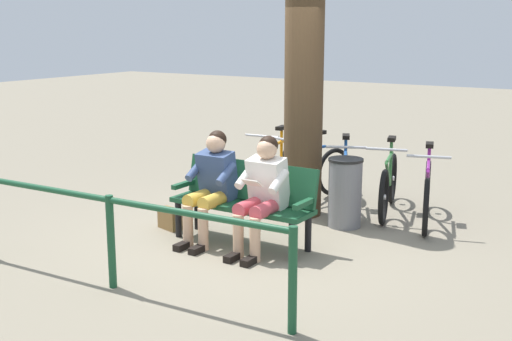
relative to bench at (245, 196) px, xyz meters
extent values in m
plane|color=gray|center=(-0.04, 0.06, -0.51)|extent=(40.00, 40.00, 0.00)
cube|color=#194C2D|center=(0.00, 0.08, -0.08)|extent=(1.60, 0.45, 0.05)
cube|color=#194C2D|center=(0.00, -0.11, 0.15)|extent=(1.60, 0.15, 0.42)
cube|color=#194C2D|center=(-0.76, 0.09, 0.05)|extent=(0.06, 0.40, 0.05)
cube|color=#194C2D|center=(0.76, 0.08, 0.05)|extent=(0.06, 0.40, 0.05)
cylinder|color=black|center=(-0.72, 0.26, -0.31)|extent=(0.07, 0.07, 0.40)
cylinder|color=black|center=(0.72, 0.25, -0.31)|extent=(0.07, 0.07, 0.40)
cylinder|color=black|center=(-0.72, -0.08, -0.31)|extent=(0.07, 0.07, 0.40)
cylinder|color=black|center=(0.72, -0.09, -0.31)|extent=(0.07, 0.07, 0.40)
cube|color=white|center=(-0.32, 0.06, 0.20)|extent=(0.38, 0.31, 0.55)
sphere|color=#D8A884|center=(-0.32, 0.08, 0.56)|extent=(0.21, 0.21, 0.21)
sphere|color=black|center=(-0.32, 0.05, 0.59)|extent=(0.20, 0.20, 0.20)
cylinder|color=#D84C59|center=(-0.42, 0.26, -0.02)|extent=(0.15, 0.40, 0.15)
cylinder|color=#D8A884|center=(-0.42, 0.46, -0.28)|extent=(0.11, 0.11, 0.45)
cube|color=black|center=(-0.42, 0.56, -0.47)|extent=(0.09, 0.22, 0.07)
cylinder|color=white|center=(-0.52, 0.18, 0.27)|extent=(0.09, 0.31, 0.23)
cylinder|color=#D84C59|center=(-0.22, 0.26, -0.02)|extent=(0.15, 0.40, 0.15)
cylinder|color=#D8A884|center=(-0.22, 0.46, -0.28)|extent=(0.11, 0.11, 0.45)
cube|color=black|center=(-0.22, 0.56, -0.47)|extent=(0.09, 0.22, 0.07)
cylinder|color=white|center=(-0.12, 0.18, 0.27)|extent=(0.09, 0.31, 0.23)
cube|color=silver|center=(-0.32, 0.36, 0.26)|extent=(0.20, 0.12, 0.09)
cube|color=#334772|center=(0.32, 0.06, 0.20)|extent=(0.38, 0.31, 0.55)
sphere|color=#D8A884|center=(0.32, 0.08, 0.56)|extent=(0.21, 0.21, 0.21)
sphere|color=black|center=(0.32, 0.05, 0.59)|extent=(0.20, 0.20, 0.20)
cylinder|color=gold|center=(0.22, 0.26, -0.02)|extent=(0.15, 0.40, 0.15)
cylinder|color=#D8A884|center=(0.22, 0.46, -0.28)|extent=(0.11, 0.11, 0.45)
cube|color=black|center=(0.22, 0.56, -0.47)|extent=(0.09, 0.22, 0.07)
cylinder|color=#334772|center=(0.12, 0.18, 0.27)|extent=(0.09, 0.31, 0.23)
cylinder|color=gold|center=(0.42, 0.26, -0.02)|extent=(0.15, 0.40, 0.15)
cylinder|color=#D8A884|center=(0.42, 0.46, -0.28)|extent=(0.11, 0.11, 0.45)
cube|color=black|center=(0.42, 0.56, -0.47)|extent=(0.09, 0.22, 0.07)
cylinder|color=#334772|center=(0.52, 0.18, 0.27)|extent=(0.09, 0.31, 0.23)
cube|color=olive|center=(0.99, 0.07, -0.39)|extent=(0.33, 0.21, 0.24)
cylinder|color=#4C3823|center=(-0.01, -1.28, 1.24)|extent=(0.47, 0.47, 3.49)
cylinder|color=slate|center=(-0.67, -1.09, -0.12)|extent=(0.38, 0.38, 0.78)
cylinder|color=black|center=(-0.67, -1.09, 0.28)|extent=(0.40, 0.40, 0.03)
torus|color=black|center=(-1.58, -1.23, -0.18)|extent=(0.25, 0.65, 0.66)
cylinder|color=silver|center=(-1.58, -1.23, -0.18)|extent=(0.07, 0.07, 0.06)
torus|color=black|center=(-1.28, -2.21, -0.18)|extent=(0.25, 0.65, 0.66)
cylinder|color=silver|center=(-1.28, -2.21, -0.18)|extent=(0.07, 0.07, 0.06)
cylinder|color=#8C268C|center=(-1.43, -1.72, 0.20)|extent=(0.22, 0.62, 0.04)
cylinder|color=#8C268C|center=(-1.46, -1.65, 0.00)|extent=(0.21, 0.58, 0.43)
cylinder|color=#8C268C|center=(-1.38, -1.90, 0.12)|extent=(0.04, 0.04, 0.55)
cube|color=black|center=(-1.38, -1.90, 0.40)|extent=(0.15, 0.24, 0.05)
cylinder|color=#B2B2B7|center=(-1.55, -1.33, 0.37)|extent=(0.47, 0.17, 0.03)
torus|color=black|center=(-1.02, -1.41, -0.18)|extent=(0.23, 0.65, 0.66)
cylinder|color=silver|center=(-1.02, -1.41, -0.18)|extent=(0.06, 0.07, 0.06)
torus|color=black|center=(-0.76, -2.39, -0.18)|extent=(0.23, 0.65, 0.66)
cylinder|color=silver|center=(-0.76, -2.39, -0.18)|extent=(0.06, 0.07, 0.06)
cylinder|color=#337238|center=(-0.89, -1.90, 0.20)|extent=(0.20, 0.62, 0.04)
cylinder|color=#337238|center=(-0.91, -1.82, 0.00)|extent=(0.19, 0.59, 0.43)
cylinder|color=#337238|center=(-0.84, -2.07, 0.12)|extent=(0.04, 0.04, 0.55)
cube|color=black|center=(-0.84, -2.07, 0.40)|extent=(0.14, 0.24, 0.05)
cylinder|color=#B2B2B7|center=(-0.99, -1.50, 0.37)|extent=(0.47, 0.16, 0.03)
torus|color=black|center=(-0.58, -1.30, -0.18)|extent=(0.33, 0.62, 0.66)
cylinder|color=silver|center=(-0.58, -1.30, -0.18)|extent=(0.07, 0.08, 0.06)
torus|color=black|center=(-0.15, -2.22, -0.18)|extent=(0.33, 0.62, 0.66)
cylinder|color=silver|center=(-0.15, -2.22, -0.18)|extent=(0.07, 0.08, 0.06)
cylinder|color=#1E519E|center=(-0.36, -1.76, 0.20)|extent=(0.30, 0.59, 0.04)
cylinder|color=#1E519E|center=(-0.40, -1.69, 0.00)|extent=(0.29, 0.56, 0.43)
cylinder|color=#1E519E|center=(-0.29, -1.92, 0.12)|extent=(0.04, 0.04, 0.55)
cube|color=black|center=(-0.29, -1.92, 0.40)|extent=(0.17, 0.24, 0.05)
cylinder|color=#B2B2B7|center=(-0.53, -1.39, 0.37)|extent=(0.45, 0.23, 0.03)
torus|color=black|center=(0.35, -1.36, -0.18)|extent=(0.25, 0.65, 0.66)
cylinder|color=silver|center=(0.35, -1.36, -0.18)|extent=(0.07, 0.07, 0.06)
torus|color=black|center=(0.06, -2.34, -0.18)|extent=(0.25, 0.65, 0.66)
cylinder|color=silver|center=(0.06, -2.34, -0.18)|extent=(0.07, 0.07, 0.06)
cylinder|color=#1E519E|center=(0.21, -1.85, 0.20)|extent=(0.22, 0.62, 0.04)
cylinder|color=#1E519E|center=(0.23, -1.77, 0.00)|extent=(0.21, 0.58, 0.43)
cylinder|color=#1E519E|center=(0.16, -2.02, 0.12)|extent=(0.04, 0.04, 0.55)
cube|color=black|center=(0.16, -2.02, 0.40)|extent=(0.15, 0.24, 0.05)
cylinder|color=#B2B2B7|center=(0.33, -1.46, 0.37)|extent=(0.47, 0.17, 0.03)
torus|color=black|center=(0.73, -1.44, -0.18)|extent=(0.11, 0.66, 0.66)
cylinder|color=silver|center=(0.73, -1.44, -0.18)|extent=(0.05, 0.06, 0.06)
torus|color=black|center=(0.81, -2.46, -0.18)|extent=(0.11, 0.66, 0.66)
cylinder|color=silver|center=(0.81, -2.46, -0.18)|extent=(0.05, 0.06, 0.06)
cylinder|color=orange|center=(0.77, -1.95, 0.20)|extent=(0.08, 0.63, 0.04)
cylinder|color=orange|center=(0.76, -1.87, 0.00)|extent=(0.08, 0.60, 0.43)
cylinder|color=orange|center=(0.78, -2.13, 0.12)|extent=(0.04, 0.04, 0.55)
cube|color=black|center=(0.78, -2.13, 0.40)|extent=(0.11, 0.23, 0.05)
cylinder|color=#B2B2B7|center=(0.74, -1.54, 0.37)|extent=(0.48, 0.07, 0.03)
cylinder|color=#194C2D|center=(-1.49, 1.64, -0.08)|extent=(0.07, 0.07, 0.85)
cylinder|color=#194C2D|center=(0.31, 1.70, -0.08)|extent=(0.07, 0.07, 0.85)
cylinder|color=#194C2D|center=(0.31, 1.70, 0.30)|extent=(3.60, 0.18, 0.06)
camera|label=1|loc=(-3.74, 5.73, 1.78)|focal=46.41mm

